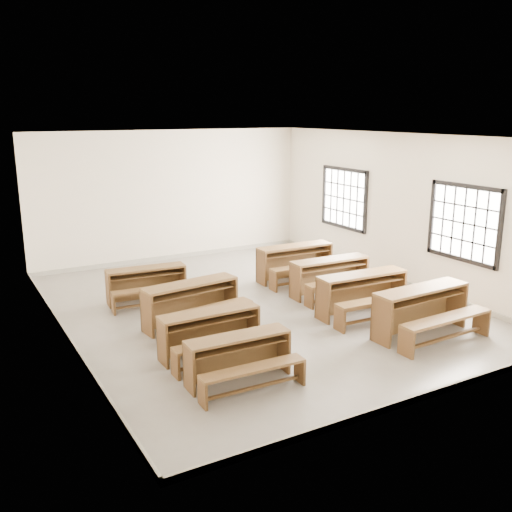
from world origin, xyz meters
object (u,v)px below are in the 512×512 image
desk_set_3 (147,282)px  desk_set_6 (331,274)px  desk_set_7 (296,260)px  desk_set_1 (211,330)px  desk_set_0 (240,356)px  desk_set_2 (192,301)px  desk_set_4 (423,308)px  desk_set_5 (364,291)px

desk_set_3 → desk_set_6: (3.37, -1.43, 0.04)m
desk_set_7 → desk_set_1: bearing=-138.9°
desk_set_0 → desk_set_3: (0.03, 3.91, 0.01)m
desk_set_1 → desk_set_3: desk_set_1 is taller
desk_set_2 → desk_set_4: bearing=-42.7°
desk_set_6 → desk_set_2: bearing=-174.4°
desk_set_2 → desk_set_4: 3.90m
desk_set_2 → desk_set_4: desk_set_4 is taller
desk_set_3 → desk_set_4: size_ratio=0.87×
desk_set_1 → desk_set_4: desk_set_4 is taller
desk_set_3 → desk_set_7: bearing=2.1°
desk_set_5 → desk_set_7: (0.17, 2.49, -0.00)m
desk_set_4 → desk_set_1: bearing=162.0°
desk_set_2 → desk_set_5: 3.11m
desk_set_7 → desk_set_0: bearing=-130.4°
desk_set_0 → desk_set_5: (3.21, 1.24, 0.07)m
desk_set_4 → desk_set_6: size_ratio=1.08×
desk_set_7 → desk_set_5: bearing=-92.2°
desk_set_5 → desk_set_7: desk_set_5 is taller
desk_set_3 → desk_set_4: 5.18m
desk_set_0 → desk_set_5: desk_set_5 is taller
desk_set_3 → desk_set_7: desk_set_7 is taller
desk_set_1 → desk_set_6: bearing=23.4°
desk_set_4 → desk_set_7: 3.72m
desk_set_1 → desk_set_7: 4.33m
desk_set_3 → desk_set_5: bearing=-34.8°
desk_set_3 → desk_set_6: bearing=-17.8°
desk_set_3 → desk_set_5: size_ratio=0.90×
desk_set_0 → desk_set_6: 4.21m
desk_set_6 → desk_set_7: 1.25m
desk_set_3 → desk_set_4: (3.41, -3.90, 0.07)m
desk_set_5 → desk_set_6: bearing=83.9°
desk_set_6 → desk_set_3: bearing=159.2°
desk_set_2 → desk_set_3: 1.63m
desk_set_1 → desk_set_5: bearing=4.1°
desk_set_2 → desk_set_4: (3.15, -2.28, 0.02)m
desk_set_3 → desk_set_4: desk_set_4 is taller
desk_set_7 → desk_set_3: bearing=178.8°
desk_set_6 → desk_set_7: (-0.02, 1.25, 0.02)m
desk_set_1 → desk_set_0: bearing=-92.6°
desk_set_3 → desk_set_6: desk_set_6 is taller
desk_set_5 → desk_set_6: 1.25m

